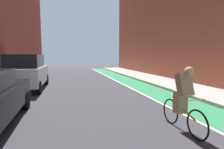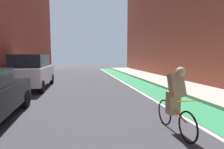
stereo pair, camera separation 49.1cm
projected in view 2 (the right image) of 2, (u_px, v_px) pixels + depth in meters
The scene contains 7 objects.
ground_plane at pixel (91, 97), 8.31m from camera, with size 77.12×77.12×0.00m, color #38383D.
bike_lane_paint at pixel (147, 87), 10.90m from camera, with size 1.60×35.05×0.00m, color #2D8451.
lane_divider_stripe at pixel (133, 88), 10.74m from camera, with size 0.12×35.05×0.00m, color white.
sidewalk_right at pixel (179, 85), 11.27m from camera, with size 2.66×35.05×0.14m, color #A8A59E.
building_facade_right at pixel (198, 7), 13.14m from camera, with size 2.40×31.05×11.00m, color #9E4C38.
parked_suv_white at pixel (32, 71), 10.48m from camera, with size 1.91×4.48×1.98m.
cyclist_mid at pixel (175, 100), 4.32m from camera, with size 0.48×1.75×1.63m.
Camera 2 is at (-0.50, 5.31, 1.85)m, focal length 28.61 mm.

